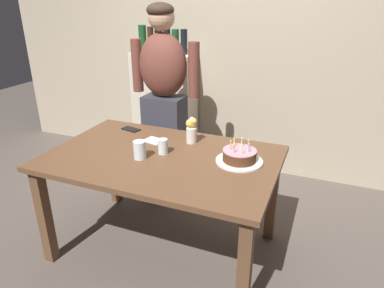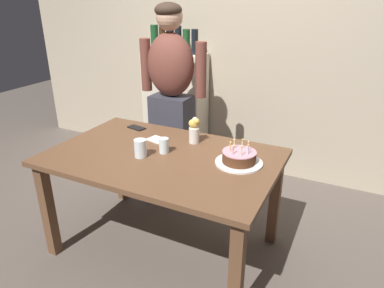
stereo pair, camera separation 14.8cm
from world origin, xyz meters
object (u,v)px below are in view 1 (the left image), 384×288
at_px(birthday_cake, 239,157).
at_px(napkin_stack, 154,141).
at_px(flower_vase, 192,130).
at_px(water_glass_far, 163,146).
at_px(water_glass_near, 140,150).
at_px(person_man_bearded, 164,102).
at_px(cell_phone, 131,129).

relative_size(birthday_cake, napkin_stack, 2.17).
bearing_deg(flower_vase, birthday_cake, -24.64).
distance_m(water_glass_far, flower_vase, 0.27).
bearing_deg(water_glass_near, person_man_bearded, 105.45).
relative_size(napkin_stack, person_man_bearded, 0.08).
xyz_separation_m(birthday_cake, person_man_bearded, (-0.83, 0.63, 0.10)).
distance_m(water_glass_near, flower_vase, 0.42).
bearing_deg(birthday_cake, person_man_bearded, 143.00).
bearing_deg(water_glass_far, person_man_bearded, 115.44).
xyz_separation_m(napkin_stack, person_man_bearded, (-0.17, 0.53, 0.13)).
distance_m(birthday_cake, water_glass_near, 0.63).
xyz_separation_m(water_glass_far, cell_phone, (-0.43, 0.30, -0.05)).
bearing_deg(flower_vase, napkin_stack, -162.38).
distance_m(water_glass_near, cell_phone, 0.54).
bearing_deg(person_man_bearded, birthday_cake, 143.00).
xyz_separation_m(birthday_cake, cell_phone, (-0.93, 0.24, -0.03)).
bearing_deg(person_man_bearded, flower_vase, 134.29).
height_order(cell_phone, person_man_bearded, person_man_bearded).
distance_m(napkin_stack, flower_vase, 0.29).
bearing_deg(cell_phone, person_man_bearded, 87.30).
bearing_deg(napkin_stack, water_glass_far, -46.76).
bearing_deg(water_glass_near, birthday_cake, 16.93).
bearing_deg(birthday_cake, water_glass_near, -163.07).
bearing_deg(cell_phone, water_glass_far, -23.17).
height_order(water_glass_far, cell_phone, water_glass_far).
relative_size(water_glass_near, person_man_bearded, 0.07).
relative_size(water_glass_far, person_man_bearded, 0.06).
height_order(cell_phone, flower_vase, flower_vase).
bearing_deg(flower_vase, person_man_bearded, 134.29).
bearing_deg(birthday_cake, cell_phone, 165.64).
height_order(napkin_stack, flower_vase, flower_vase).
height_order(birthday_cake, water_glass_far, birthday_cake).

